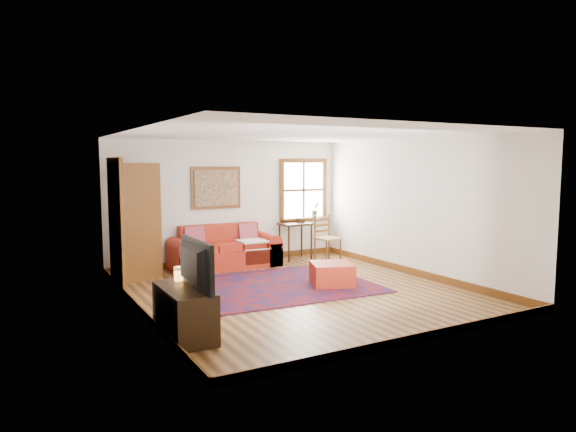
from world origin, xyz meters
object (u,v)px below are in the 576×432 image
ladder_back_chair (326,236)px  media_cabinet (184,312)px  red_ottoman (332,274)px  side_table (295,229)px  red_leather_sofa (224,253)px

ladder_back_chair → media_cabinet: bearing=-142.3°
red_ottoman → media_cabinet: size_ratio=0.62×
side_table → ladder_back_chair: bearing=-45.8°
red_ottoman → media_cabinet: media_cabinet is taller
side_table → ladder_back_chair: size_ratio=0.81×
red_leather_sofa → red_ottoman: (1.01, -2.30, -0.09)m
ladder_back_chair → red_leather_sofa: bearing=168.5°
red_leather_sofa → side_table: (1.65, 0.05, 0.38)m
red_leather_sofa → media_cabinet: size_ratio=1.96×
red_ottoman → side_table: 2.47m
media_cabinet → side_table: bearing=45.1°
media_cabinet → red_leather_sofa: bearing=61.3°
red_leather_sofa → red_ottoman: red_leather_sofa is taller
red_ottoman → red_leather_sofa: bearing=135.1°
red_ottoman → side_table: side_table is taller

